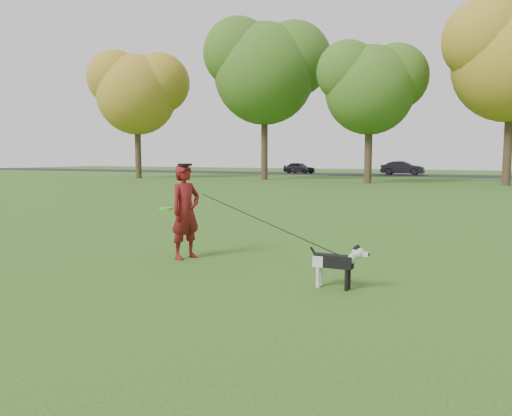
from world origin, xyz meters
The scene contains 8 objects.
ground centered at (0.00, 0.00, 0.00)m, with size 120.00×120.00×0.00m, color #285116.
road centered at (0.00, 40.00, 0.01)m, with size 120.00×7.00×0.02m, color black.
man centered at (-1.39, 0.49, 0.81)m, with size 0.59×0.39×1.61m, color #5E0D14.
dog centered at (1.51, -0.31, 0.38)m, with size 0.81×0.16×0.62m.
car_left centered at (-14.15, 40.00, 0.57)m, with size 1.31×3.25×1.11m, color black.
car_mid centered at (-4.15, 40.00, 0.64)m, with size 1.32×3.79×1.25m, color black.
man_held_items centered at (0.30, 0.06, 0.77)m, with size 3.47×0.91×1.21m.
tree_row centered at (-1.43, 26.07, 7.41)m, with size 51.74×8.86×12.01m.
Camera 1 is at (3.30, -6.59, 1.75)m, focal length 35.00 mm.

